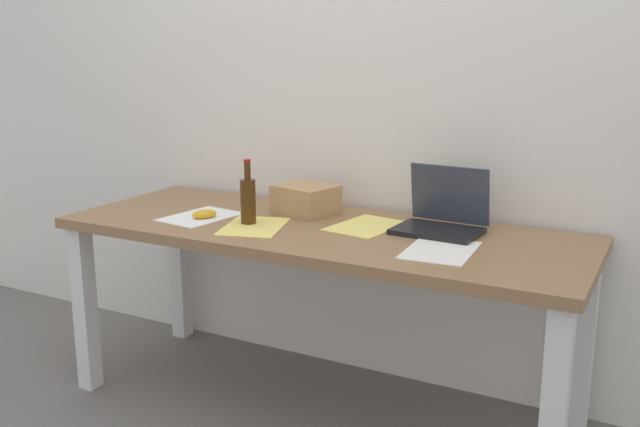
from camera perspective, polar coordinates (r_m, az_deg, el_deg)
The scene contains 11 objects.
ground_plane at distance 2.86m, azimuth 0.00°, elevation -15.23°, with size 8.00×8.00×0.00m, color slate.
back_wall at distance 2.89m, azimuth 3.97°, elevation 11.95°, with size 5.20×0.08×2.60m, color silver.
desk at distance 2.62m, azimuth 0.00°, elevation -2.98°, with size 1.94×0.72×0.72m.
laptop_right at distance 2.56m, azimuth 9.80°, elevation -0.33°, with size 0.31×0.25×0.23m.
beer_bottle at distance 2.63m, azimuth -5.83°, elevation 1.14°, with size 0.06×0.06×0.24m.
computer_mouse at distance 2.75m, azimuth -9.32°, elevation -0.05°, with size 0.06×0.10×0.03m, color gold.
cardboard_box at distance 2.79m, azimuth -1.16°, elevation 1.15°, with size 0.22×0.19×0.11m, color tan.
paper_yellow_folder at distance 2.60m, azimuth -5.37°, elevation -1.05°, with size 0.21×0.30×0.00m, color #F4E06B.
paper_sheet_front_right at distance 2.33m, azimuth 9.69°, elevation -2.94°, with size 0.21×0.30×0.00m, color white.
paper_sheet_near_back at distance 2.60m, azimuth 3.80°, elevation -1.02°, with size 0.21×0.30×0.00m, color #F4E06B.
paper_sheet_front_left at distance 2.78m, azimuth -9.62°, elevation -0.25°, with size 0.21×0.30×0.00m, color white.
Camera 1 is at (1.17, -2.22, 1.37)m, focal length 39.62 mm.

